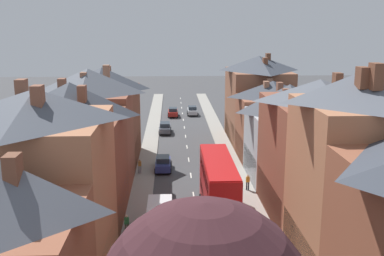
{
  "coord_description": "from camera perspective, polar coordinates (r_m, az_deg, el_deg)",
  "views": [
    {
      "loc": [
        -2.09,
        -17.28,
        16.23
      ],
      "look_at": [
        0.74,
        43.1,
        2.39
      ],
      "focal_mm": 42.0,
      "sensor_mm": 36.0,
      "label": 1
    }
  ],
  "objects": [
    {
      "name": "delivery_van",
      "position": [
        36.17,
        -4.13,
        -11.45
      ],
      "size": [
        2.2,
        5.2,
        2.41
      ],
      "color": "white",
      "rests_on": "ground"
    },
    {
      "name": "car_parked_right_a",
      "position": [
        69.4,
        -3.45,
        0.06
      ],
      "size": [
        1.9,
        4.44,
        1.66
      ],
      "color": "#4C515B",
      "rests_on": "ground"
    },
    {
      "name": "pedestrian_mid_right",
      "position": [
        45.42,
        7.09,
        -6.75
      ],
      "size": [
        0.36,
        0.22,
        1.61
      ],
      "color": "#23232D",
      "rests_on": "pavement_right"
    },
    {
      "name": "pavement_right",
      "position": [
        58.04,
        4.54,
        -3.31
      ],
      "size": [
        2.2,
        104.0,
        0.14
      ],
      "primitive_type": "cube",
      "color": "gray",
      "rests_on": "ground"
    },
    {
      "name": "terrace_row_left",
      "position": [
        35.0,
        -15.99,
        -4.93
      ],
      "size": [
        8.0,
        53.15,
        12.96
      ],
      "color": "brown",
      "rests_on": "ground"
    },
    {
      "name": "car_parked_left_b",
      "position": [
        81.93,
        -2.44,
        2.05
      ],
      "size": [
        1.9,
        4.16,
        1.64
      ],
      "color": "maroon",
      "rests_on": "ground"
    },
    {
      "name": "pavement_left",
      "position": [
        57.67,
        -5.58,
        -3.44
      ],
      "size": [
        2.2,
        104.0,
        0.14
      ],
      "primitive_type": "cube",
      "color": "gray",
      "rests_on": "ground"
    },
    {
      "name": "centre_line_dashes",
      "position": [
        55.74,
        -0.42,
        -4.03
      ],
      "size": [
        0.14,
        97.8,
        0.01
      ],
      "color": "silver",
      "rests_on": "ground"
    },
    {
      "name": "car_near_blue",
      "position": [
        83.21,
        0.04,
        2.23
      ],
      "size": [
        1.9,
        3.86,
        1.66
      ],
      "color": "#B7BABF",
      "rests_on": "ground"
    },
    {
      "name": "pedestrian_mid_left",
      "position": [
        36.46,
        -8.29,
        -11.88
      ],
      "size": [
        0.36,
        0.22,
        1.61
      ],
      "color": "brown",
      "rests_on": "pavement_left"
    },
    {
      "name": "terrace_row_right",
      "position": [
        39.51,
        15.54,
        -2.93
      ],
      "size": [
        8.0,
        64.65,
        14.16
      ],
      "color": "#ADB2B7",
      "rests_on": "ground"
    },
    {
      "name": "car_mid_black",
      "position": [
        51.52,
        -3.7,
        -4.49
      ],
      "size": [
        1.9,
        4.04,
        1.71
      ],
      "color": "navy",
      "rests_on": "ground"
    },
    {
      "name": "double_decker_bus_lead",
      "position": [
        38.32,
        3.33,
        -7.62
      ],
      "size": [
        2.74,
        10.8,
        5.3
      ],
      "color": "red",
      "rests_on": "ground"
    },
    {
      "name": "pedestrian_far_left",
      "position": [
        50.38,
        -6.65,
        -4.75
      ],
      "size": [
        0.36,
        0.22,
        1.61
      ],
      "color": "gray",
      "rests_on": "pavement_left"
    }
  ]
}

